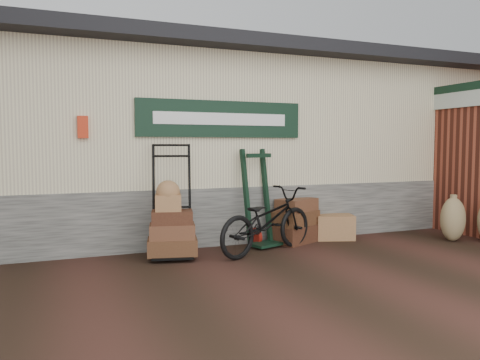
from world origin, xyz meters
name	(u,v)px	position (x,y,z in m)	size (l,w,h in m)	color
ground	(266,258)	(0.00, 0.00, 0.00)	(80.00, 80.00, 0.00)	black
station_building	(205,142)	(-0.01, 2.74, 1.61)	(14.40, 4.10, 3.20)	#4C4C47
brick_outbuilding	(458,158)	(4.70, 1.19, 1.30)	(1.71, 4.51, 2.62)	maroon
porter_trolley	(172,199)	(-1.17, 0.59, 0.80)	(0.80, 0.60, 1.61)	black
green_barrow	(259,198)	(0.23, 0.78, 0.75)	(0.54, 0.46, 1.49)	black
suitcase_stack	(295,220)	(0.91, 0.84, 0.36)	(0.80, 0.50, 0.71)	#3C1E13
wicker_hamper	(334,227)	(1.62, 0.81, 0.20)	(0.62, 0.41, 0.41)	brown
bicycle	(267,217)	(0.15, 0.30, 0.52)	(1.81, 0.63, 1.05)	black
burlap_sack_left	(453,219)	(3.32, -0.05, 0.36)	(0.45, 0.37, 0.71)	olive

